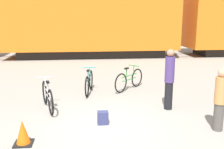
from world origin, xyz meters
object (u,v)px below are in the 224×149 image
at_px(bicycle_teal, 89,83).
at_px(backpack, 103,118).
at_px(traffic_cone, 23,133).
at_px(freight_train, 91,15).
at_px(person_in_tan, 220,99).
at_px(person_in_purple, 169,79).
at_px(bicycle_green, 129,80).
at_px(bicycle_silver, 47,96).

relative_size(bicycle_teal, backpack, 5.03).
bearing_deg(bicycle_teal, traffic_cone, -111.72).
xyz_separation_m(freight_train, person_in_tan, (2.73, -12.20, -2.02)).
bearing_deg(bicycle_teal, person_in_tan, -48.86).
xyz_separation_m(person_in_purple, backpack, (-2.04, -0.93, -0.77)).
height_order(freight_train, backpack, freight_train).
relative_size(person_in_purple, traffic_cone, 3.30).
bearing_deg(person_in_tan, bicycle_green, 99.75).
xyz_separation_m(freight_train, backpack, (-0.06, -11.54, -2.65)).
distance_m(bicycle_silver, person_in_purple, 3.67).
relative_size(person_in_tan, person_in_purple, 0.86).
relative_size(freight_train, person_in_purple, 20.03).
relative_size(bicycle_silver, person_in_tan, 1.12).
xyz_separation_m(freight_train, bicycle_silver, (-1.63, -10.24, -2.43)).
relative_size(bicycle_green, bicycle_silver, 0.76).
relative_size(bicycle_green, person_in_tan, 0.85).
bearing_deg(bicycle_teal, bicycle_green, 10.82).
relative_size(bicycle_teal, traffic_cone, 3.11).
bearing_deg(bicycle_green, person_in_tan, -67.84).
height_order(person_in_purple, backpack, person_in_purple).
height_order(freight_train, bicycle_green, freight_train).
relative_size(bicycle_green, backpack, 3.92).
bearing_deg(freight_train, bicycle_green, -82.05).
xyz_separation_m(bicycle_green, person_in_purple, (0.81, -2.24, 0.56)).
xyz_separation_m(bicycle_teal, person_in_purple, (2.34, -1.94, 0.55)).
relative_size(freight_train, traffic_cone, 66.16).
distance_m(bicycle_green, bicycle_silver, 3.36).
xyz_separation_m(bicycle_silver, backpack, (1.57, -1.30, -0.23)).
relative_size(bicycle_green, traffic_cone, 2.42).
relative_size(freight_train, person_in_tan, 23.27).
bearing_deg(traffic_cone, person_in_purple, 25.56).
xyz_separation_m(backpack, traffic_cone, (-1.81, -0.91, 0.08)).
distance_m(person_in_tan, traffic_cone, 4.63).
xyz_separation_m(freight_train, bicycle_green, (1.17, -8.38, -2.44)).
distance_m(bicycle_teal, bicycle_silver, 2.02).
bearing_deg(person_in_tan, backpack, 154.28).
bearing_deg(person_in_purple, bicycle_teal, -142.94).
distance_m(bicycle_teal, traffic_cone, 4.08).
bearing_deg(person_in_tan, traffic_cone, 170.74).
bearing_deg(traffic_cone, bicycle_green, 53.32).
xyz_separation_m(bicycle_green, traffic_cone, (-3.04, -4.08, -0.13)).
height_order(bicycle_silver, person_in_purple, person_in_purple).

